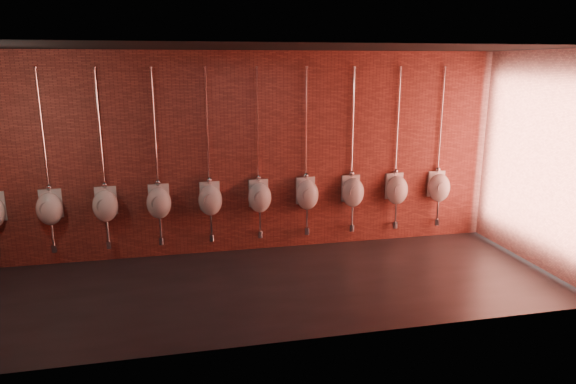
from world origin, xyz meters
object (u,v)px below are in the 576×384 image
urinal_1 (50,208)px  urinal_4 (210,199)px  urinal_5 (260,196)px  urinal_3 (159,202)px  urinal_2 (105,205)px  urinal_7 (353,191)px  urinal_9 (439,187)px  urinal_6 (307,194)px  urinal_8 (397,189)px

urinal_1 → urinal_4: 2.36m
urinal_1 → urinal_5: bearing=0.0°
urinal_3 → urinal_5: same height
urinal_2 → urinal_3: same height
urinal_7 → urinal_3: bearing=180.0°
urinal_2 → urinal_9: bearing=0.0°
urinal_3 → urinal_4: 0.79m
urinal_3 → urinal_6: size_ratio=1.00×
urinal_8 → urinal_9: (0.79, 0.00, 0.00)m
urinal_4 → urinal_5: size_ratio=1.00×
urinal_6 → urinal_9: bearing=0.0°
urinal_5 → urinal_2: bearing=180.0°
urinal_4 → urinal_9: bearing=0.0°
urinal_5 → urinal_7: (1.57, 0.00, 0.00)m
urinal_4 → urinal_7: size_ratio=1.00×
urinal_4 → urinal_6: size_ratio=1.00×
urinal_5 → urinal_8: bearing=0.0°
urinal_2 → urinal_1: bearing=180.0°
urinal_1 → urinal_7: size_ratio=1.00×
urinal_4 → urinal_6: same height
urinal_1 → urinal_4: bearing=0.0°
urinal_5 → urinal_6: 0.79m
urinal_8 → urinal_2: bearing=180.0°
urinal_3 → urinal_8: bearing=0.0°
urinal_6 → urinal_9: size_ratio=1.00×
urinal_8 → urinal_1: bearing=180.0°
urinal_1 → urinal_9: same height
urinal_2 → urinal_4: 1.57m
urinal_1 → urinal_8: bearing=0.0°
urinal_7 → urinal_6: bearing=180.0°
urinal_1 → urinal_5: same height
urinal_2 → urinal_8: same height
urinal_7 → urinal_5: bearing=180.0°
urinal_3 → urinal_8: size_ratio=1.00×
urinal_7 → urinal_9: same height
urinal_2 → urinal_7: (3.93, 0.00, 0.00)m
urinal_1 → urinal_5: 3.14m
urinal_7 → urinal_2: bearing=180.0°
urinal_9 → urinal_2: bearing=180.0°
urinal_2 → urinal_4: size_ratio=1.00×
urinal_5 → urinal_7: 1.57m
urinal_1 → urinal_6: bearing=0.0°
urinal_1 → urinal_2: size_ratio=1.00×
urinal_3 → urinal_6: bearing=0.0°
urinal_5 → urinal_6: size_ratio=1.00×
urinal_5 → urinal_1: bearing=180.0°
urinal_1 → urinal_5: size_ratio=1.00×
urinal_3 → urinal_7: 3.14m
urinal_7 → urinal_8: (0.79, 0.00, 0.00)m
urinal_3 → urinal_9: same height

